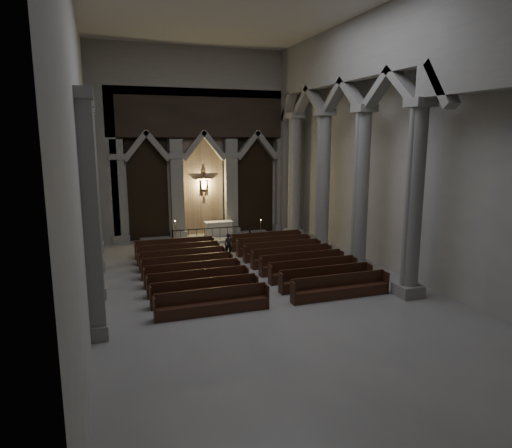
% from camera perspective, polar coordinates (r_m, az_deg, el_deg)
% --- Properties ---
extents(room, '(24.00, 24.10, 12.00)m').
position_cam_1_polar(room, '(18.79, 1.10, 14.06)').
color(room, gray).
rests_on(room, ground).
extents(sanctuary_wall, '(14.00, 0.77, 12.00)m').
position_cam_1_polar(sanctuary_wall, '(29.87, -6.60, 10.94)').
color(sanctuary_wall, gray).
rests_on(sanctuary_wall, ground).
extents(right_arcade, '(1.00, 24.00, 12.00)m').
position_cam_1_polar(right_arcade, '(22.42, 13.62, 13.84)').
color(right_arcade, gray).
rests_on(right_arcade, ground).
extents(left_pilasters, '(0.60, 13.00, 8.03)m').
position_cam_1_polar(left_pilasters, '(21.32, -19.68, 3.11)').
color(left_pilasters, gray).
rests_on(left_pilasters, ground).
extents(sanctuary_step, '(8.50, 2.60, 0.15)m').
position_cam_1_polar(sanctuary_step, '(29.68, -5.94, -1.78)').
color(sanctuary_step, gray).
rests_on(sanctuary_step, ground).
extents(altar, '(1.81, 0.73, 0.92)m').
position_cam_1_polar(altar, '(30.05, -4.68, -0.54)').
color(altar, beige).
rests_on(altar, sanctuary_step).
extents(altar_rail, '(5.03, 0.09, 0.99)m').
position_cam_1_polar(altar_rail, '(28.56, -5.49, -1.08)').
color(altar_rail, black).
rests_on(altar_rail, ground).
extents(candle_stand_left, '(0.27, 0.27, 1.63)m').
position_cam_1_polar(candle_stand_left, '(27.82, -10.01, -1.97)').
color(candle_stand_left, '#A87633').
rests_on(candle_stand_left, ground).
extents(candle_stand_right, '(0.22, 0.22, 1.31)m').
position_cam_1_polar(candle_stand_right, '(29.43, 0.60, -1.27)').
color(candle_stand_right, '#A87633').
rests_on(candle_stand_right, ground).
extents(pews, '(9.75, 9.40, 0.97)m').
position_cam_1_polar(pews, '(22.20, -1.33, -5.45)').
color(pews, black).
rests_on(pews, ground).
extents(worshipper, '(0.53, 0.43, 1.27)m').
position_cam_1_polar(worshipper, '(25.40, -3.44, -2.61)').
color(worshipper, black).
rests_on(worshipper, ground).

